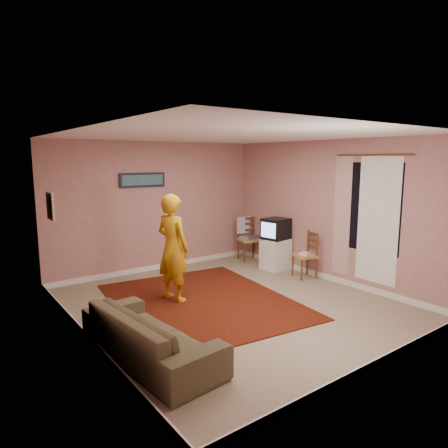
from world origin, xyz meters
TOP-DOWN VIEW (x-y plane):
  - ground at (0.00, 0.00)m, footprint 5.00×5.00m
  - wall_back at (0.00, 2.50)m, footprint 4.50×0.02m
  - wall_front at (0.00, -2.50)m, footprint 4.50×0.02m
  - wall_left at (-2.25, 0.00)m, footprint 0.02×5.00m
  - wall_right at (2.25, 0.00)m, footprint 0.02×5.00m
  - ceiling at (0.00, 0.00)m, footprint 4.50×5.00m
  - baseboard_back at (0.00, 2.49)m, footprint 4.50×0.02m
  - baseboard_front at (0.00, -2.49)m, footprint 4.50×0.02m
  - baseboard_left at (-2.24, 0.00)m, footprint 0.02×5.00m
  - baseboard_right at (2.24, 0.00)m, footprint 0.02×5.00m
  - window at (2.24, -0.90)m, footprint 0.01×1.10m
  - curtain_sheer at (2.23, -1.05)m, footprint 0.01×0.75m
  - curtain_floral at (2.21, -0.35)m, footprint 0.01×0.35m
  - curtain_rod at (2.20, -0.90)m, footprint 0.02×1.40m
  - picture_back at (-0.30, 2.47)m, footprint 0.95×0.04m
  - picture_left at (-2.22, 1.60)m, footprint 0.04×0.38m
  - area_rug at (-0.32, 0.35)m, footprint 2.94×3.51m
  - tv_cabinet at (1.95, 1.05)m, footprint 0.50×0.46m
  - crt_tv at (1.95, 1.05)m, footprint 0.56×0.51m
  - chair_a at (1.99, 1.95)m, footprint 0.53×0.52m
  - dvd_player at (1.99, 1.95)m, footprint 0.45×0.37m
  - blue_throw at (1.99, 2.14)m, footprint 0.36×0.04m
  - chair_b at (2.00, 0.30)m, footprint 0.48×0.49m
  - game_console at (2.00, 0.30)m, footprint 0.24×0.21m
  - sofa at (-1.80, -0.84)m, footprint 0.96×2.04m
  - person at (-0.64, 0.69)m, footprint 0.56×0.71m

SIDE VIEW (x-z plane):
  - ground at x=0.00m, z-range 0.00..0.00m
  - area_rug at x=-0.32m, z-range 0.00..0.02m
  - baseboard_back at x=0.00m, z-range 0.00..0.10m
  - baseboard_front at x=0.00m, z-range 0.00..0.10m
  - baseboard_left at x=-2.24m, z-range 0.00..0.10m
  - baseboard_right at x=2.24m, z-range 0.00..0.10m
  - sofa at x=-1.80m, z-range 0.00..0.58m
  - tv_cabinet at x=1.95m, z-range 0.00..0.64m
  - game_console at x=2.00m, z-range 0.45..0.49m
  - dvd_player at x=1.99m, z-range 0.49..0.56m
  - chair_b at x=2.00m, z-range 0.30..0.78m
  - chair_a at x=1.99m, z-range 0.33..0.85m
  - blue_throw at x=1.99m, z-range 0.59..0.97m
  - crt_tv at x=1.95m, z-range 0.64..1.06m
  - person at x=-0.64m, z-range 0.00..1.72m
  - curtain_sheer at x=2.23m, z-range 0.20..2.30m
  - curtain_floral at x=2.21m, z-range 0.20..2.30m
  - wall_back at x=0.00m, z-range 0.00..2.60m
  - wall_front at x=0.00m, z-range 0.00..2.60m
  - wall_left at x=-2.25m, z-range 0.00..2.60m
  - wall_right at x=2.25m, z-range 0.00..2.60m
  - window at x=2.24m, z-range 0.70..2.20m
  - picture_left at x=-2.22m, z-range 1.34..1.76m
  - picture_back at x=-0.30m, z-range 1.71..1.99m
  - curtain_rod at x=2.20m, z-range 2.31..2.33m
  - ceiling at x=0.00m, z-range 2.59..2.61m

